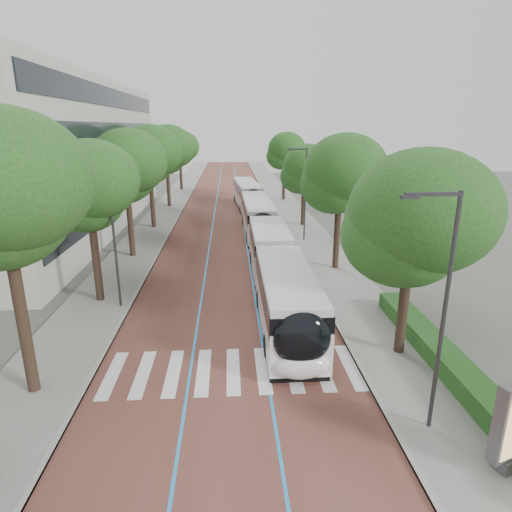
{
  "coord_description": "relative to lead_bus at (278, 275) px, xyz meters",
  "views": [
    {
      "loc": [
        0.16,
        -14.83,
        9.88
      ],
      "look_at": [
        1.71,
        9.67,
        2.4
      ],
      "focal_mm": 30.0,
      "sensor_mm": 36.0,
      "label": 1
    }
  ],
  "objects": [
    {
      "name": "bus_queued_1",
      "position": [
        -0.46,
        29.96,
        -0.0
      ],
      "size": [
        3.35,
        12.54,
        3.2
      ],
      "rotation": [
        0.0,
        0.0,
        0.07
      ],
      "color": "white",
      "rests_on": "ground"
    },
    {
      "name": "hedge",
      "position": [
        6.2,
        -8.28,
        -1.11
      ],
      "size": [
        1.2,
        14.0,
        0.8
      ],
      "primitive_type": "cube",
      "color": "#1D4919",
      "rests_on": "sidewalk_right"
    },
    {
      "name": "lane_line_right",
      "position": [
        -1.3,
        31.72,
        -1.6
      ],
      "size": [
        0.12,
        126.0,
        0.01
      ],
      "primitive_type": "cube",
      "color": "#2984CE",
      "rests_on": "road"
    },
    {
      "name": "streetlight_near",
      "position": [
        3.72,
        -11.28,
        3.19
      ],
      "size": [
        1.82,
        0.2,
        8.0
      ],
      "color": "#313134",
      "rests_on": "sidewalk_right"
    },
    {
      "name": "kerb_right",
      "position": [
        2.7,
        31.72,
        -1.57
      ],
      "size": [
        0.2,
        140.0,
        0.14
      ],
      "primitive_type": "cube",
      "color": "gray",
      "rests_on": "ground"
    },
    {
      "name": "bus_queued_0",
      "position": [
        -0.08,
        16.48,
        -0.0
      ],
      "size": [
        2.68,
        12.43,
        3.2
      ],
      "rotation": [
        0.0,
        0.0,
        0.01
      ],
      "color": "white",
      "rests_on": "ground"
    },
    {
      "name": "lead_bus",
      "position": [
        0.0,
        0.0,
        0.0
      ],
      "size": [
        2.63,
        18.41,
        3.2
      ],
      "rotation": [
        0.0,
        0.0,
        -0.0
      ],
      "color": "black",
      "rests_on": "ground"
    },
    {
      "name": "zebra_crossing",
      "position": [
        -2.7,
        -7.28,
        -1.6
      ],
      "size": [
        10.55,
        3.6,
        0.01
      ],
      "color": "silver",
      "rests_on": "ground"
    },
    {
      "name": "kerb_left",
      "position": [
        -8.5,
        31.72,
        -1.57
      ],
      "size": [
        0.2,
        140.0,
        0.14
      ],
      "primitive_type": "cube",
      "color": "gray",
      "rests_on": "ground"
    },
    {
      "name": "road",
      "position": [
        -2.9,
        31.72,
        -1.62
      ],
      "size": [
        11.0,
        140.0,
        0.02
      ],
      "primitive_type": "cube",
      "color": "brown",
      "rests_on": "ground"
    },
    {
      "name": "trees_right",
      "position": [
        4.8,
        10.25,
        4.49
      ],
      "size": [
        6.02,
        47.52,
        8.91
      ],
      "color": "black",
      "rests_on": "ground"
    },
    {
      "name": "streetlight_far",
      "position": [
        3.72,
        13.72,
        3.19
      ],
      "size": [
        1.82,
        0.2,
        8.0
      ],
      "color": "#313134",
      "rests_on": "sidewalk_right"
    },
    {
      "name": "sidewalk_right",
      "position": [
        4.6,
        31.72,
        -1.57
      ],
      "size": [
        4.0,
        140.0,
        0.12
      ],
      "primitive_type": "cube",
      "color": "gray",
      "rests_on": "ground"
    },
    {
      "name": "sidewalk_left",
      "position": [
        -10.4,
        31.72,
        -1.57
      ],
      "size": [
        4.0,
        140.0,
        0.12
      ],
      "primitive_type": "cube",
      "color": "gray",
      "rests_on": "ground"
    },
    {
      "name": "trees_left",
      "position": [
        -10.4,
        18.33,
        5.17
      ],
      "size": [
        6.34,
        60.66,
        9.98
      ],
      "color": "black",
      "rests_on": "ground"
    },
    {
      "name": "ground",
      "position": [
        -2.9,
        -8.28,
        -1.63
      ],
      "size": [
        160.0,
        160.0,
        0.0
      ],
      "primitive_type": "plane",
      "color": "#51544C",
      "rests_on": "ground"
    },
    {
      "name": "lamp_post_left",
      "position": [
        -9.0,
        -0.28,
        2.49
      ],
      "size": [
        0.14,
        0.14,
        8.0
      ],
      "primitive_type": "cylinder",
      "color": "#313134",
      "rests_on": "sidewalk_left"
    },
    {
      "name": "office_building",
      "position": [
        -22.38,
        19.72,
        5.37
      ],
      "size": [
        18.11,
        40.0,
        14.0
      ],
      "color": "#A4A198",
      "rests_on": "ground"
    },
    {
      "name": "lane_line_left",
      "position": [
        -4.5,
        31.72,
        -1.6
      ],
      "size": [
        0.12,
        126.0,
        0.01
      ],
      "primitive_type": "cube",
      "color": "#2984CE",
      "rests_on": "road"
    }
  ]
}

